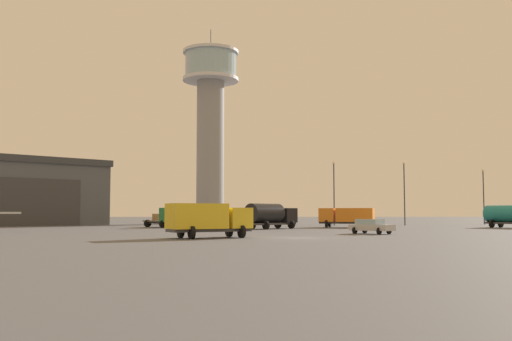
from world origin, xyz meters
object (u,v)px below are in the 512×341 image
object	(u,v)px
truck_flatbed_green	(167,218)
car_silver	(371,226)
light_post_west	(334,188)
truck_fuel_tanker_teal	(508,215)
truck_box_orange	(347,216)
control_tower	(210,113)
light_post_north	(483,191)
truck_box_yellow	(208,218)
light_post_east	(404,188)
truck_fuel_tanker_black	(270,215)

from	to	relation	value
truck_flatbed_green	car_silver	bearing A→B (deg)	10.43
light_post_west	truck_fuel_tanker_teal	bearing A→B (deg)	-33.50
truck_box_orange	control_tower	bearing A→B (deg)	-34.72
truck_flatbed_green	light_post_north	size ratio (longest dim) A/B	0.80
control_tower	light_post_west	xyz separation A→B (m)	(19.76, -16.25, -14.15)
truck_box_orange	light_post_west	distance (m)	12.14
control_tower	light_post_north	world-z (taller)	control_tower
control_tower	truck_box_yellow	distance (m)	61.16
truck_box_orange	truck_flatbed_green	bearing A→B (deg)	20.16
truck_box_yellow	truck_fuel_tanker_teal	size ratio (longest dim) A/B	1.09
truck_flatbed_green	light_post_east	xyz separation A→B (m)	(34.72, 11.88, 4.47)
truck_fuel_tanker_black	light_post_north	xyz separation A→B (m)	(36.64, 25.02, 3.75)
control_tower	truck_fuel_tanker_teal	bearing A→B (deg)	-36.54
truck_fuel_tanker_teal	truck_flatbed_green	world-z (taller)	truck_fuel_tanker_teal
light_post_east	truck_box_yellow	bearing A→B (deg)	-123.01
truck_fuel_tanker_black	truck_box_orange	xyz separation A→B (m)	(10.46, 6.44, -0.17)
car_silver	light_post_east	size ratio (longest dim) A/B	0.43
light_post_north	truck_fuel_tanker_black	bearing A→B (deg)	-145.67
truck_box_orange	truck_box_yellow	bearing A→B (deg)	81.58
truck_box_yellow	truck_flatbed_green	distance (m)	31.36
control_tower	light_post_east	bearing A→B (deg)	-27.34
truck_flatbed_green	light_post_west	world-z (taller)	light_post_west
truck_box_orange	light_post_north	size ratio (longest dim) A/B	0.81
truck_flatbed_green	car_silver	world-z (taller)	truck_flatbed_green
truck_fuel_tanker_teal	light_post_north	bearing A→B (deg)	130.91
light_post_east	truck_flatbed_green	bearing A→B (deg)	-161.11
truck_fuel_tanker_black	truck_fuel_tanker_teal	distance (m)	31.31
car_silver	light_post_north	distance (m)	49.95
truck_fuel_tanker_black	truck_box_orange	size ratio (longest dim) A/B	0.90
light_post_west	light_post_east	size ratio (longest dim) A/B	1.00
control_tower	light_post_west	world-z (taller)	control_tower
truck_box_orange	truck_flatbed_green	size ratio (longest dim) A/B	1.01
truck_box_yellow	control_tower	bearing A→B (deg)	65.71
truck_flatbed_green	light_post_north	world-z (taller)	light_post_north
light_post_west	light_post_east	world-z (taller)	light_post_west
truck_fuel_tanker_black	truck_flatbed_green	xyz separation A→B (m)	(-13.23, 6.33, -0.42)
truck_box_yellow	light_post_west	bearing A→B (deg)	41.03
truck_fuel_tanker_black	light_post_east	world-z (taller)	light_post_east
car_silver	light_post_west	xyz separation A→B (m)	(1.99, 33.87, 4.99)
truck_fuel_tanker_black	light_post_east	xyz separation A→B (m)	(21.49, 18.22, 4.05)
truck_box_yellow	light_post_east	bearing A→B (deg)	29.65
car_silver	light_post_west	bearing A→B (deg)	134.02
truck_fuel_tanker_teal	car_silver	bearing A→B (deg)	-81.66
light_post_west	light_post_east	bearing A→B (deg)	2.11
car_silver	truck_flatbed_green	bearing A→B (deg)	-178.33
light_post_north	control_tower	bearing A→B (deg)	168.82
truck_fuel_tanker_teal	car_silver	distance (m)	30.29
truck_flatbed_green	light_post_west	distance (m)	26.83
control_tower	light_post_east	xyz separation A→B (m)	(30.65, -15.85, -14.15)
control_tower	truck_flatbed_green	xyz separation A→B (m)	(-4.07, -27.74, -18.62)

